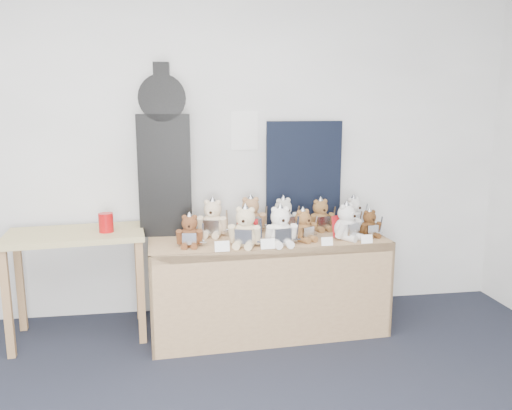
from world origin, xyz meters
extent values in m
plane|color=white|center=(0.00, 2.50, 1.35)|extent=(6.00, 0.00, 6.00)
cube|color=white|center=(0.84, 2.49, 1.46)|extent=(0.21, 0.00, 0.30)
cube|color=#936E4B|center=(0.94, 2.05, 0.68)|extent=(1.73, 0.79, 0.06)
cube|color=#936E4B|center=(0.96, 1.71, 0.35)|extent=(1.69, 0.11, 0.71)
cube|color=#936E4B|center=(0.11, 2.01, 0.35)|extent=(0.06, 0.71, 0.71)
cube|color=#936E4B|center=(1.78, 2.10, 0.35)|extent=(0.06, 0.71, 0.71)
cube|color=tan|center=(-0.41, 2.11, 0.76)|extent=(0.98, 0.62, 0.04)
cube|color=#9B6C43|center=(-0.81, 1.84, 0.37)|extent=(0.06, 0.06, 0.74)
cube|color=#9B6C43|center=(-0.85, 2.28, 0.37)|extent=(0.06, 0.06, 0.74)
cube|color=#9B6C43|center=(0.04, 1.94, 0.37)|extent=(0.06, 0.06, 0.74)
cube|color=#9B6C43|center=(-0.01, 2.37, 0.37)|extent=(0.06, 0.06, 0.74)
cube|color=black|center=(0.22, 2.22, 1.15)|extent=(0.38, 0.12, 0.88)
cylinder|color=black|center=(0.22, 2.22, 1.70)|extent=(0.33, 0.12, 0.33)
cube|color=black|center=(0.22, 2.22, 1.83)|extent=(0.11, 0.10, 0.22)
cube|color=black|center=(1.30, 2.39, 1.12)|extent=(0.62, 0.07, 0.83)
cylinder|color=#AB0B0E|center=(-0.19, 2.08, 0.84)|extent=(0.10, 0.10, 0.13)
ellipsoid|color=brown|center=(0.39, 1.87, 0.77)|extent=(0.16, 0.14, 0.15)
sphere|color=brown|center=(0.39, 1.87, 0.86)|extent=(0.11, 0.11, 0.11)
cylinder|color=brown|center=(0.38, 1.83, 0.86)|extent=(0.05, 0.03, 0.04)
sphere|color=black|center=(0.38, 1.81, 0.86)|extent=(0.02, 0.02, 0.02)
sphere|color=brown|center=(0.35, 1.88, 0.91)|extent=(0.03, 0.03, 0.03)
sphere|color=brown|center=(0.42, 1.87, 0.91)|extent=(0.03, 0.03, 0.03)
cylinder|color=brown|center=(0.32, 1.86, 0.77)|extent=(0.05, 0.08, 0.11)
cylinder|color=brown|center=(0.45, 1.85, 0.77)|extent=(0.05, 0.08, 0.11)
cylinder|color=brown|center=(0.35, 1.83, 0.73)|extent=(0.05, 0.10, 0.04)
cylinder|color=brown|center=(0.41, 1.82, 0.73)|extent=(0.05, 0.10, 0.04)
cube|color=silver|center=(0.38, 1.82, 0.77)|extent=(0.10, 0.03, 0.08)
cone|color=silver|center=(0.39, 1.87, 0.91)|extent=(0.09, 0.09, 0.07)
cube|color=silver|center=(0.47, 1.84, 0.80)|extent=(0.02, 0.04, 0.15)
cube|color=silver|center=(0.47, 1.84, 0.74)|extent=(0.04, 0.01, 0.01)
ellipsoid|color=beige|center=(0.76, 1.83, 0.78)|extent=(0.22, 0.20, 0.18)
sphere|color=beige|center=(0.76, 1.83, 0.90)|extent=(0.13, 0.13, 0.13)
cylinder|color=beige|center=(0.74, 1.77, 0.89)|extent=(0.06, 0.05, 0.06)
sphere|color=black|center=(0.74, 1.75, 0.89)|extent=(0.02, 0.02, 0.02)
sphere|color=beige|center=(0.72, 1.84, 0.96)|extent=(0.04, 0.04, 0.04)
sphere|color=beige|center=(0.80, 1.81, 0.96)|extent=(0.04, 0.04, 0.04)
cylinder|color=beige|center=(0.67, 1.83, 0.79)|extent=(0.08, 0.11, 0.14)
cylinder|color=beige|center=(0.83, 1.78, 0.79)|extent=(0.08, 0.11, 0.14)
cylinder|color=beige|center=(0.70, 1.78, 0.73)|extent=(0.09, 0.13, 0.05)
cylinder|color=beige|center=(0.78, 1.75, 0.73)|extent=(0.09, 0.13, 0.05)
cube|color=silver|center=(0.74, 1.76, 0.79)|extent=(0.12, 0.06, 0.10)
cone|color=silver|center=(0.76, 1.83, 0.96)|extent=(0.11, 0.11, 0.09)
cube|color=silver|center=(0.86, 1.76, 0.82)|extent=(0.03, 0.05, 0.19)
cube|color=silver|center=(0.86, 1.76, 0.75)|extent=(0.05, 0.02, 0.01)
cube|color=#A41218|center=(0.78, 1.89, 0.80)|extent=(0.15, 0.08, 0.16)
ellipsoid|color=white|center=(1.00, 1.82, 0.78)|extent=(0.19, 0.17, 0.18)
sphere|color=white|center=(1.00, 1.82, 0.90)|extent=(0.13, 0.13, 0.13)
cylinder|color=white|center=(1.00, 1.76, 0.89)|extent=(0.06, 0.03, 0.05)
sphere|color=black|center=(1.00, 1.74, 0.89)|extent=(0.02, 0.02, 0.02)
sphere|color=white|center=(0.96, 1.81, 0.95)|extent=(0.04, 0.04, 0.04)
sphere|color=white|center=(1.04, 1.82, 0.95)|extent=(0.04, 0.04, 0.04)
cylinder|color=white|center=(0.92, 1.79, 0.79)|extent=(0.06, 0.10, 0.13)
cylinder|color=white|center=(1.08, 1.80, 0.79)|extent=(0.06, 0.10, 0.13)
cylinder|color=white|center=(0.96, 1.75, 0.73)|extent=(0.06, 0.12, 0.05)
cylinder|color=white|center=(1.04, 1.76, 0.73)|extent=(0.06, 0.12, 0.05)
cube|color=silver|center=(1.00, 1.75, 0.79)|extent=(0.12, 0.03, 0.10)
cone|color=silver|center=(1.00, 1.82, 0.96)|extent=(0.11, 0.11, 0.09)
cube|color=silver|center=(1.11, 1.79, 0.82)|extent=(0.02, 0.05, 0.19)
cube|color=silver|center=(1.11, 1.79, 0.75)|extent=(0.05, 0.01, 0.01)
ellipsoid|color=brown|center=(1.18, 1.90, 0.77)|extent=(0.19, 0.18, 0.15)
sphere|color=brown|center=(1.18, 1.90, 0.87)|extent=(0.11, 0.11, 0.11)
cylinder|color=brown|center=(1.20, 1.86, 0.86)|extent=(0.05, 0.04, 0.05)
sphere|color=black|center=(1.21, 1.85, 0.86)|extent=(0.02, 0.02, 0.02)
sphere|color=brown|center=(1.15, 1.89, 0.91)|extent=(0.04, 0.04, 0.04)
sphere|color=brown|center=(1.21, 1.92, 0.91)|extent=(0.04, 0.04, 0.04)
cylinder|color=brown|center=(1.13, 1.85, 0.78)|extent=(0.08, 0.09, 0.11)
cylinder|color=brown|center=(1.25, 1.92, 0.78)|extent=(0.08, 0.09, 0.11)
cylinder|color=brown|center=(1.17, 1.84, 0.73)|extent=(0.09, 0.11, 0.04)
cylinder|color=brown|center=(1.23, 1.87, 0.73)|extent=(0.09, 0.11, 0.04)
cube|color=silver|center=(1.21, 1.85, 0.77)|extent=(0.09, 0.06, 0.08)
cone|color=silver|center=(1.18, 1.90, 0.92)|extent=(0.09, 0.09, 0.07)
cube|color=silver|center=(1.27, 1.92, 0.80)|extent=(0.03, 0.04, 0.16)
cube|color=silver|center=(1.27, 1.92, 0.74)|extent=(0.04, 0.03, 0.01)
ellipsoid|color=silver|center=(1.50, 1.90, 0.78)|extent=(0.22, 0.22, 0.17)
sphere|color=silver|center=(1.50, 1.90, 0.89)|extent=(0.13, 0.13, 0.13)
cylinder|color=silver|center=(1.52, 1.85, 0.88)|extent=(0.06, 0.05, 0.05)
sphere|color=black|center=(1.54, 1.84, 0.88)|extent=(0.02, 0.02, 0.02)
sphere|color=silver|center=(1.46, 1.88, 0.94)|extent=(0.04, 0.04, 0.04)
sphere|color=silver|center=(1.53, 1.92, 0.94)|extent=(0.04, 0.04, 0.04)
cylinder|color=silver|center=(1.44, 1.84, 0.79)|extent=(0.09, 0.11, 0.13)
cylinder|color=silver|center=(1.58, 1.93, 0.79)|extent=(0.09, 0.11, 0.13)
cylinder|color=silver|center=(1.50, 1.83, 0.73)|extent=(0.10, 0.12, 0.05)
cylinder|color=silver|center=(1.56, 1.87, 0.73)|extent=(0.10, 0.12, 0.05)
cube|color=silver|center=(1.53, 1.84, 0.78)|extent=(0.10, 0.08, 0.09)
cone|color=silver|center=(1.50, 1.90, 0.95)|extent=(0.11, 0.11, 0.08)
cube|color=silver|center=(1.60, 1.93, 0.81)|extent=(0.03, 0.04, 0.18)
cube|color=silver|center=(1.60, 1.93, 0.74)|extent=(0.05, 0.03, 0.01)
cube|color=#A41218|center=(1.46, 1.95, 0.79)|extent=(0.13, 0.10, 0.15)
ellipsoid|color=#4F321B|center=(1.68, 1.94, 0.76)|extent=(0.15, 0.13, 0.13)
sphere|color=#4F321B|center=(1.68, 1.94, 0.85)|extent=(0.10, 0.10, 0.10)
cylinder|color=#4F321B|center=(1.69, 1.90, 0.84)|extent=(0.04, 0.03, 0.04)
sphere|color=black|center=(1.70, 1.89, 0.84)|extent=(0.02, 0.02, 0.02)
sphere|color=#4F321B|center=(1.65, 1.93, 0.89)|extent=(0.03, 0.03, 0.03)
sphere|color=#4F321B|center=(1.72, 1.95, 0.89)|extent=(0.03, 0.03, 0.03)
cylinder|color=#4F321B|center=(1.63, 1.91, 0.77)|extent=(0.05, 0.08, 0.10)
cylinder|color=#4F321B|center=(1.75, 1.94, 0.77)|extent=(0.05, 0.08, 0.10)
cylinder|color=#4F321B|center=(1.66, 1.89, 0.72)|extent=(0.05, 0.09, 0.04)
cylinder|color=#4F321B|center=(1.72, 1.90, 0.72)|extent=(0.05, 0.09, 0.04)
cube|color=silver|center=(1.69, 1.89, 0.76)|extent=(0.09, 0.03, 0.07)
cone|color=silver|center=(1.68, 1.94, 0.89)|extent=(0.08, 0.08, 0.06)
cube|color=silver|center=(1.77, 1.93, 0.79)|extent=(0.02, 0.03, 0.14)
cube|color=silver|center=(1.77, 1.93, 0.74)|extent=(0.04, 0.01, 0.01)
ellipsoid|color=beige|center=(0.56, 2.15, 0.78)|extent=(0.21, 0.19, 0.18)
sphere|color=beige|center=(0.56, 2.15, 0.90)|extent=(0.13, 0.13, 0.13)
cylinder|color=beige|center=(0.55, 2.09, 0.89)|extent=(0.06, 0.04, 0.06)
sphere|color=black|center=(0.54, 2.07, 0.89)|extent=(0.02, 0.02, 0.02)
sphere|color=beige|center=(0.52, 2.16, 0.95)|extent=(0.04, 0.04, 0.04)
sphere|color=beige|center=(0.60, 2.14, 0.95)|extent=(0.04, 0.04, 0.04)
cylinder|color=beige|center=(0.47, 2.15, 0.79)|extent=(0.07, 0.11, 0.13)
cylinder|color=beige|center=(0.64, 2.10, 0.79)|extent=(0.07, 0.11, 0.13)
cylinder|color=beige|center=(0.51, 2.10, 0.73)|extent=(0.08, 0.13, 0.05)
cylinder|color=beige|center=(0.58, 2.08, 0.73)|extent=(0.08, 0.13, 0.05)
cube|color=silver|center=(0.54, 2.08, 0.79)|extent=(0.12, 0.05, 0.10)
cone|color=silver|center=(0.56, 2.15, 0.96)|extent=(0.11, 0.11, 0.09)
cube|color=silver|center=(0.66, 2.08, 0.82)|extent=(0.03, 0.05, 0.19)
cube|color=silver|center=(0.66, 2.08, 0.75)|extent=(0.05, 0.02, 0.01)
ellipsoid|color=#AA7D55|center=(0.85, 2.23, 0.78)|extent=(0.18, 0.16, 0.18)
sphere|color=#AA7D55|center=(0.85, 2.23, 0.90)|extent=(0.13, 0.13, 0.13)
cylinder|color=#AA7D55|center=(0.85, 2.17, 0.89)|extent=(0.06, 0.03, 0.05)
sphere|color=black|center=(0.85, 2.15, 0.89)|extent=(0.02, 0.02, 0.02)
sphere|color=#AA7D55|center=(0.81, 2.23, 0.95)|extent=(0.04, 0.04, 0.04)
sphere|color=#AA7D55|center=(0.90, 2.23, 0.95)|extent=(0.04, 0.04, 0.04)
cylinder|color=#AA7D55|center=(0.77, 2.21, 0.79)|extent=(0.05, 0.10, 0.13)
cylinder|color=#AA7D55|center=(0.94, 2.20, 0.79)|extent=(0.05, 0.10, 0.13)
cylinder|color=#AA7D55|center=(0.81, 2.16, 0.73)|extent=(0.06, 0.12, 0.05)
cylinder|color=#AA7D55|center=(0.89, 2.16, 0.73)|extent=(0.06, 0.12, 0.05)
cube|color=silver|center=(0.85, 2.16, 0.79)|extent=(0.12, 0.02, 0.10)
cone|color=silver|center=(0.85, 2.23, 0.96)|extent=(0.11, 0.11, 0.08)
cube|color=silver|center=(0.96, 2.19, 0.82)|extent=(0.02, 0.04, 0.19)
cube|color=silver|center=(0.96, 2.19, 0.75)|extent=(0.05, 0.01, 0.01)
ellipsoid|color=beige|center=(1.09, 2.18, 0.78)|extent=(0.22, 0.20, 0.17)
sphere|color=beige|center=(1.09, 2.18, 0.90)|extent=(0.13, 0.13, 0.13)
cylinder|color=beige|center=(1.12, 2.13, 0.89)|extent=(0.06, 0.05, 0.05)
sphere|color=black|center=(1.12, 2.11, 0.89)|extent=(0.02, 0.02, 0.02)
sphere|color=beige|center=(1.06, 2.16, 0.94)|extent=(0.04, 0.04, 0.04)
sphere|color=beige|center=(1.13, 2.19, 0.94)|extent=(0.04, 0.04, 0.04)
cylinder|color=beige|center=(1.03, 2.12, 0.79)|extent=(0.08, 0.11, 0.13)
cylinder|color=beige|center=(1.18, 2.19, 0.79)|extent=(0.08, 0.11, 0.13)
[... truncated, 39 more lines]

